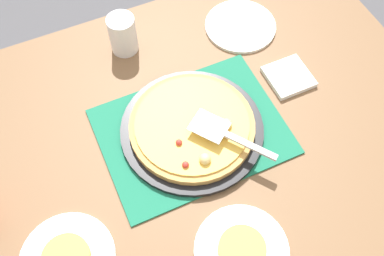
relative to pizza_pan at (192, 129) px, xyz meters
name	(u,v)px	position (x,y,z in m)	size (l,w,h in m)	color
ground_plane	(192,223)	(0.00, 0.00, -0.76)	(8.00, 8.00, 0.00)	#4C4C51
dining_table	(192,151)	(0.00, 0.00, -0.12)	(1.40, 1.00, 0.75)	brown
placemat	(192,131)	(0.00, 0.00, -0.01)	(0.48, 0.36, 0.01)	#196B4C
pizza_pan	(192,129)	(0.00, 0.00, 0.00)	(0.38, 0.38, 0.01)	black
pizza	(192,126)	(0.00, 0.00, 0.02)	(0.33, 0.33, 0.05)	tan
plate_near_left	(242,251)	(0.03, 0.34, -0.01)	(0.22, 0.22, 0.01)	white
plate_side	(240,26)	(-0.29, -0.28, -0.01)	(0.22, 0.22, 0.01)	white
served_slice_left	(242,249)	(0.03, 0.34, 0.01)	(0.11, 0.11, 0.02)	#EAB747
cup_far	(123,34)	(0.06, -0.35, 0.05)	(0.08, 0.08, 0.12)	white
pizza_server	(226,134)	(-0.06, 0.08, 0.06)	(0.17, 0.21, 0.01)	silver
napkin_stack	(289,77)	(-0.33, -0.05, -0.01)	(0.12, 0.12, 0.02)	white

